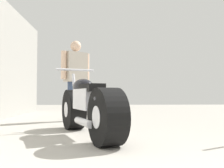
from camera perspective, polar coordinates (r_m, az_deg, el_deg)
ground_plane at (r=4.25m, az=4.61°, el=-9.69°), size 17.31×17.31×0.00m
motorcycle_maroon_cruiser at (r=3.20m, az=-5.58°, el=-5.26°), size 0.97×1.95×0.93m
mechanic_in_blue at (r=5.12m, az=-8.41°, el=2.00°), size 0.59×0.49×1.64m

